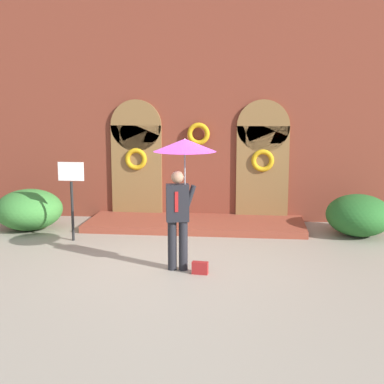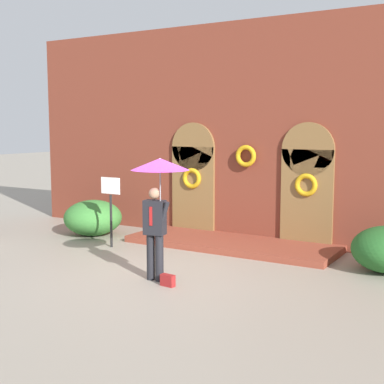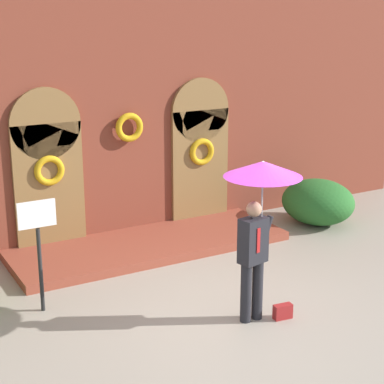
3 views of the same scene
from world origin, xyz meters
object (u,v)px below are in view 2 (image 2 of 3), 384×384
object	(u,v)px
sign_post	(111,200)
handbag	(168,280)
shrub_left	(93,218)
person_with_umbrella	(159,182)

from	to	relation	value
sign_post	handbag	bearing A→B (deg)	-33.81
handbag	shrub_left	xyz separation A→B (m)	(-4.34, 2.87, 0.37)
person_with_umbrella	handbag	world-z (taller)	person_with_umbrella
person_with_umbrella	shrub_left	bearing A→B (deg)	146.33
handbag	shrub_left	distance (m)	5.21
person_with_umbrella	sign_post	xyz separation A→B (m)	(-2.65, 1.79, -0.75)
person_with_umbrella	handbag	xyz separation A→B (m)	(0.32, -0.20, -1.80)
person_with_umbrella	handbag	bearing A→B (deg)	-31.71
sign_post	shrub_left	xyz separation A→B (m)	(-1.36, 0.88, -0.68)
handbag	shrub_left	size ratio (longest dim) A/B	0.18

